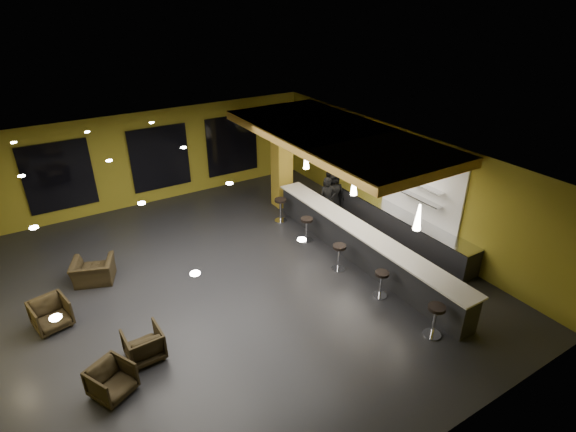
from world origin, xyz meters
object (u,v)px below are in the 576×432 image
prep_counter (397,225)px  armchair_d (94,271)px  armchair_c (51,314)px  bar_stool_2 (339,254)px  bar_stool_4 (281,207)px  pendant_0 (418,217)px  bar_stool_0 (435,317)px  pendant_1 (354,184)px  bar_stool_1 (381,281)px  pendant_2 (306,159)px  armchair_a (112,380)px  armchair_b (144,344)px  bar_counter (361,246)px  bar_stool_3 (307,226)px  staff_c (334,193)px  staff_b (330,191)px  column (282,161)px  staff_a (327,200)px

prep_counter → armchair_d: bearing=164.3°
armchair_c → armchair_d: (1.25, 1.44, -0.03)m
bar_stool_2 → bar_stool_4: 3.54m
pendant_0 → bar_stool_0: (-0.67, -1.50, -1.80)m
pendant_1 → bar_stool_1: (-0.70, -2.19, -1.86)m
pendant_2 → bar_stool_1: pendant_2 is taller
armchair_a → bar_stool_4: bearing=7.2°
armchair_d → bar_stool_0: 9.19m
bar_stool_2 → bar_stool_4: bar_stool_4 is taller
armchair_b → bar_stool_2: (5.86, 0.52, 0.16)m
bar_counter → armchair_c: size_ratio=9.68×
armchair_c → armchair_a: bearing=-87.1°
pendant_1 → armchair_a: pendant_1 is taller
pendant_0 → armchair_c: bearing=156.5°
bar_stool_3 → bar_stool_2: bearing=-94.0°
armchair_a → bar_stool_1: bar_stool_1 is taller
pendant_2 → pendant_0: bearing=-90.0°
armchair_d → bar_stool_1: bearing=164.0°
staff_c → bar_stool_4: 2.10m
staff_b → bar_stool_1: staff_b is taller
prep_counter → armchair_c: prep_counter is taller
pendant_1 → bar_stool_0: (-0.67, -4.00, -1.80)m
armchair_d → bar_stool_2: (6.24, -3.13, 0.17)m
bar_counter → bar_stool_4: bar_counter is taller
armchair_b → armchair_c: (-1.63, 2.21, 0.01)m
column → staff_b: (1.29, -1.30, -0.99)m
armchair_b → column: bearing=-144.5°
bar_counter → column: 4.77m
armchair_c → staff_c: bearing=-3.7°
column → bar_stool_3: (-0.74, -2.78, -1.22)m
pendant_0 → armchair_d: (-7.10, 5.06, -2.00)m
column → pendant_0: (0.00, -6.60, 0.60)m
bar_stool_0 → bar_stool_1: bar_stool_0 is taller
pendant_0 → bar_stool_0: size_ratio=0.81×
prep_counter → pendant_1: 2.77m
pendant_1 → armchair_d: (-7.10, 2.56, -2.00)m
bar_stool_1 → armchair_d: bearing=143.4°
bar_stool_3 → bar_stool_4: 1.65m
armchair_c → bar_stool_2: bar_stool_2 is taller
prep_counter → staff_a: size_ratio=3.65×
pendant_1 → prep_counter: bearing=0.0°
staff_c → armchair_c: size_ratio=1.84×
bar_stool_3 → bar_stool_1: bearing=-89.5°
staff_c → bar_stool_0: (-1.99, -6.60, -0.21)m
bar_counter → column: size_ratio=2.29×
staff_a → staff_b: 0.93m
pendant_0 → armchair_d: pendant_0 is taller
bar_counter → bar_stool_4: 3.55m
prep_counter → armchair_b: (-8.72, -1.09, -0.06)m
armchair_a → column: bearing=10.2°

